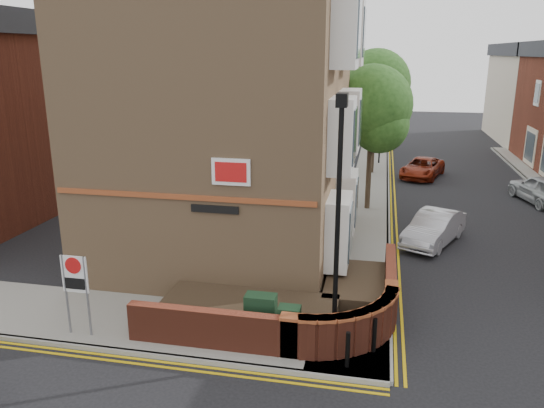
{
  "coord_description": "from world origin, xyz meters",
  "views": [
    {
      "loc": [
        2.5,
        -10.73,
        7.29
      ],
      "look_at": [
        -0.56,
        4.0,
        2.97
      ],
      "focal_mm": 35.0,
      "sensor_mm": 36.0,
      "label": 1
    }
  ],
  "objects": [
    {
      "name": "pavement_main",
      "position": [
        2.0,
        16.0,
        0.06
      ],
      "size": [
        2.0,
        32.0,
        0.12
      ],
      "primitive_type": "cube",
      "color": "gray",
      "rests_on": "ground"
    },
    {
      "name": "tree_near",
      "position": [
        2.0,
        14.05,
        4.7
      ],
      "size": [
        3.64,
        3.65,
        6.7
      ],
      "color": "#382B1E",
      "rests_on": "pavement_main"
    },
    {
      "name": "tree_far",
      "position": [
        2.0,
        30.05,
        4.91
      ],
      "size": [
        3.81,
        3.81,
        7.0
      ],
      "color": "#382B1E",
      "rests_on": "pavement_main"
    },
    {
      "name": "red_car_main",
      "position": [
        5.0,
        21.71,
        0.59
      ],
      "size": [
        3.12,
        4.61,
        1.17
      ],
      "primitive_type": "imported",
      "rotation": [
        0.0,
        0.0,
        -0.31
      ],
      "color": "maroon",
      "rests_on": "ground"
    },
    {
      "name": "far_terrace_cream",
      "position": [
        14.5,
        38.0,
        4.05
      ],
      "size": [
        5.4,
        12.4,
        8.0
      ],
      "color": "beige",
      "rests_on": "ground"
    },
    {
      "name": "yellow_lines_side",
      "position": [
        -3.5,
        -0.25,
        0.01
      ],
      "size": [
        13.0,
        0.28,
        0.01
      ],
      "primitive_type": "cube",
      "color": "gold",
      "rests_on": "ground"
    },
    {
      "name": "corner_building",
      "position": [
        -2.84,
        8.0,
        6.23
      ],
      "size": [
        8.95,
        10.4,
        13.6
      ],
      "color": "#9C7753",
      "rests_on": "ground"
    },
    {
      "name": "bollard_far",
      "position": [
        2.6,
        1.2,
        0.57
      ],
      "size": [
        0.11,
        0.11,
        0.9
      ],
      "primitive_type": "cylinder",
      "color": "black",
      "rests_on": "pavement_corner"
    },
    {
      "name": "kerb_side",
      "position": [
        -3.5,
        0.0,
        0.06
      ],
      "size": [
        13.0,
        0.15,
        0.12
      ],
      "primitive_type": "cube",
      "color": "gray",
      "rests_on": "ground"
    },
    {
      "name": "garden_wall",
      "position": [
        0.0,
        2.5,
        0.0
      ],
      "size": [
        6.8,
        6.0,
        1.2
      ],
      "primitive_type": null,
      "color": "maroon",
      "rests_on": "ground"
    },
    {
      "name": "silver_car_near",
      "position": [
        4.72,
        9.87,
        0.64
      ],
      "size": [
        2.83,
        4.09,
        1.28
      ],
      "primitive_type": "imported",
      "rotation": [
        0.0,
        0.0,
        -0.43
      ],
      "color": "#B4B5BC",
      "rests_on": "ground"
    },
    {
      "name": "utility_cabinet_large",
      "position": [
        -0.3,
        1.3,
        0.72
      ],
      "size": [
        0.8,
        0.45,
        1.2
      ],
      "primitive_type": "cube",
      "color": "#16331D",
      "rests_on": "pavement_corner"
    },
    {
      "name": "lamppost",
      "position": [
        1.6,
        1.2,
        3.34
      ],
      "size": [
        0.25,
        0.5,
        6.3
      ],
      "color": "black",
      "rests_on": "pavement_corner"
    },
    {
      "name": "kerb_main_near",
      "position": [
        3.0,
        16.0,
        0.06
      ],
      "size": [
        0.15,
        32.0,
        0.12
      ],
      "primitive_type": "cube",
      "color": "gray",
      "rests_on": "ground"
    },
    {
      "name": "pavement_corner",
      "position": [
        -3.5,
        1.5,
        0.06
      ],
      "size": [
        13.0,
        3.0,
        0.12
      ],
      "primitive_type": "cube",
      "color": "gray",
      "rests_on": "ground"
    },
    {
      "name": "silver_car_far",
      "position": [
        10.5,
        16.95,
        0.73
      ],
      "size": [
        2.82,
        4.6,
        1.46
      ],
      "primitive_type": "imported",
      "rotation": [
        0.0,
        0.0,
        3.41
      ],
      "color": "#B1B6B9",
      "rests_on": "ground"
    },
    {
      "name": "zone_sign",
      "position": [
        -5.0,
        0.5,
        1.64
      ],
      "size": [
        0.72,
        0.07,
        2.2
      ],
      "color": "slate",
      "rests_on": "pavement_corner"
    },
    {
      "name": "tree_mid",
      "position": [
        2.0,
        22.05,
        5.2
      ],
      "size": [
        4.03,
        4.03,
        7.42
      ],
      "color": "#382B1E",
      "rests_on": "pavement_main"
    },
    {
      "name": "traffic_light_assembly",
      "position": [
        2.4,
        25.0,
        2.78
      ],
      "size": [
        0.2,
        0.16,
        4.2
      ],
      "color": "black",
      "rests_on": "pavement_main"
    },
    {
      "name": "bollard_near",
      "position": [
        2.0,
        0.4,
        0.57
      ],
      "size": [
        0.11,
        0.11,
        0.9
      ],
      "primitive_type": "cylinder",
      "color": "black",
      "rests_on": "pavement_corner"
    },
    {
      "name": "ground",
      "position": [
        0.0,
        0.0,
        0.0
      ],
      "size": [
        120.0,
        120.0,
        0.0
      ],
      "primitive_type": "plane",
      "color": "black",
      "rests_on": "ground"
    },
    {
      "name": "utility_cabinet_small",
      "position": [
        0.5,
        1.0,
        0.67
      ],
      "size": [
        0.55,
        0.4,
        1.1
      ],
      "primitive_type": "cube",
      "color": "#16331D",
      "rests_on": "pavement_corner"
    },
    {
      "name": "yellow_lines_main",
      "position": [
        3.25,
        16.0,
        0.01
      ],
      "size": [
        0.28,
        32.0,
        0.01
      ],
      "primitive_type": "cube",
      "color": "gold",
      "rests_on": "ground"
    }
  ]
}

